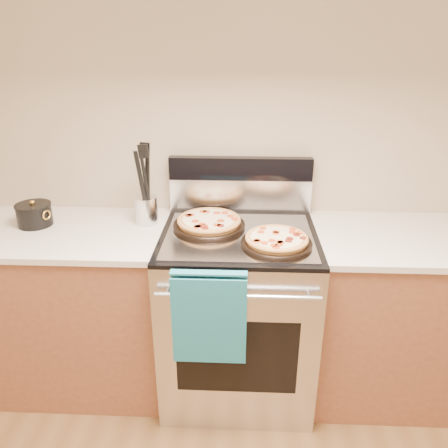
{
  "coord_description": "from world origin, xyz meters",
  "views": [
    {
      "loc": [
        0.01,
        -0.28,
        1.8
      ],
      "look_at": [
        -0.07,
        1.55,
        1.01
      ],
      "focal_mm": 35.0,
      "sensor_mm": 36.0,
      "label": 1
    }
  ],
  "objects_px": {
    "pepperoni_pizza_back": "(209,222)",
    "pepperoni_pizza_front": "(277,240)",
    "saucepan": "(35,215)",
    "range_body": "(238,315)",
    "utensil_crock": "(146,210)"
  },
  "relations": [
    {
      "from": "pepperoni_pizza_back",
      "to": "saucepan",
      "type": "relative_size",
      "value": 2.07
    },
    {
      "from": "pepperoni_pizza_back",
      "to": "pepperoni_pizza_front",
      "type": "relative_size",
      "value": 1.11
    },
    {
      "from": "pepperoni_pizza_back",
      "to": "saucepan",
      "type": "distance_m",
      "value": 0.9
    },
    {
      "from": "pepperoni_pizza_front",
      "to": "saucepan",
      "type": "height_order",
      "value": "saucepan"
    },
    {
      "from": "range_body",
      "to": "saucepan",
      "type": "relative_size",
      "value": 5.25
    },
    {
      "from": "pepperoni_pizza_front",
      "to": "pepperoni_pizza_back",
      "type": "bearing_deg",
      "value": 149.47
    },
    {
      "from": "pepperoni_pizza_back",
      "to": "utensil_crock",
      "type": "relative_size",
      "value": 2.46
    },
    {
      "from": "pepperoni_pizza_back",
      "to": "saucepan",
      "type": "height_order",
      "value": "saucepan"
    },
    {
      "from": "utensil_crock",
      "to": "range_body",
      "type": "bearing_deg",
      "value": -15.73
    },
    {
      "from": "range_body",
      "to": "pepperoni_pizza_back",
      "type": "height_order",
      "value": "pepperoni_pizza_back"
    },
    {
      "from": "pepperoni_pizza_back",
      "to": "pepperoni_pizza_front",
      "type": "xyz_separation_m",
      "value": [
        0.32,
        -0.19,
        -0.0
      ]
    },
    {
      "from": "pepperoni_pizza_back",
      "to": "pepperoni_pizza_front",
      "type": "distance_m",
      "value": 0.38
    },
    {
      "from": "pepperoni_pizza_front",
      "to": "utensil_crock",
      "type": "xyz_separation_m",
      "value": [
        -0.65,
        0.26,
        0.03
      ]
    },
    {
      "from": "saucepan",
      "to": "range_body",
      "type": "bearing_deg",
      "value": -4.66
    },
    {
      "from": "range_body",
      "to": "utensil_crock",
      "type": "bearing_deg",
      "value": 164.27
    }
  ]
}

